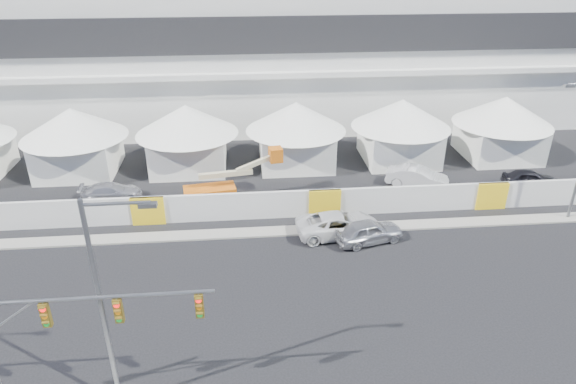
{
  "coord_description": "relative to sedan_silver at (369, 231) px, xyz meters",
  "views": [
    {
      "loc": [
        0.57,
        -16.65,
        17.42
      ],
      "look_at": [
        3.04,
        10.0,
        4.17
      ],
      "focal_mm": 32.0,
      "sensor_mm": 36.0,
      "label": 1
    }
  ],
  "objects": [
    {
      "name": "ground",
      "position": [
        -8.27,
        -10.79,
        -0.75
      ],
      "size": [
        160.0,
        160.0,
        0.0
      ],
      "primitive_type": "plane",
      "color": "black",
      "rests_on": "ground"
    },
    {
      "name": "far_curb",
      "position": [
        11.73,
        1.71,
        -0.69
      ],
      "size": [
        80.0,
        1.2,
        0.12
      ],
      "primitive_type": "cube",
      "color": "gray",
      "rests_on": "ground"
    },
    {
      "name": "stadium",
      "position": [
        0.44,
        30.71,
        8.7
      ],
      "size": [
        80.0,
        24.8,
        21.98
      ],
      "color": "silver",
      "rests_on": "ground"
    },
    {
      "name": "tent_row",
      "position": [
        -7.77,
        13.21,
        2.4
      ],
      "size": [
        53.4,
        8.4,
        5.4
      ],
      "color": "white",
      "rests_on": "ground"
    },
    {
      "name": "hoarding_fence",
      "position": [
        -2.27,
        3.71,
        0.25
      ],
      "size": [
        70.0,
        0.25,
        2.0
      ],
      "primitive_type": "cube",
      "color": "silver",
      "rests_on": "ground"
    },
    {
      "name": "sedan_silver",
      "position": [
        0.0,
        0.0,
        0.0
      ],
      "size": [
        2.81,
        4.72,
        1.51
      ],
      "primitive_type": "imported",
      "rotation": [
        0.0,
        0.0,
        1.82
      ],
      "color": "#AEAFB3",
      "rests_on": "ground"
    },
    {
      "name": "pickup_curb",
      "position": [
        -1.75,
        1.03,
        0.01
      ],
      "size": [
        3.01,
        5.72,
        1.53
      ],
      "primitive_type": "imported",
      "rotation": [
        0.0,
        0.0,
        1.66
      ],
      "color": "silver",
      "rests_on": "ground"
    },
    {
      "name": "lot_car_a",
      "position": [
        5.67,
        7.71,
        0.03
      ],
      "size": [
        3.51,
        5.0,
        1.56
      ],
      "primitive_type": "imported",
      "rotation": [
        0.0,
        0.0,
        1.13
      ],
      "color": "silver",
      "rests_on": "ground"
    },
    {
      "name": "lot_car_b",
      "position": [
        14.37,
        6.82,
        -0.06
      ],
      "size": [
        2.28,
        4.26,
        1.38
      ],
      "primitive_type": "imported",
      "rotation": [
        0.0,
        0.0,
        1.4
      ],
      "color": "black",
      "rests_on": "ground"
    },
    {
      "name": "lot_car_c",
      "position": [
        -17.59,
        7.57,
        -0.12
      ],
      "size": [
        2.25,
        4.56,
        1.28
      ],
      "primitive_type": "imported",
      "rotation": [
        0.0,
        0.0,
        1.68
      ],
      "color": "silver",
      "rests_on": "ground"
    },
    {
      "name": "traffic_mast",
      "position": [
        -15.55,
        -11.79,
        2.97
      ],
      "size": [
        8.99,
        0.61,
        6.29
      ],
      "color": "gray",
      "rests_on": "median_island"
    },
    {
      "name": "streetlight_median",
      "position": [
        -12.99,
        -11.59,
        4.81
      ],
      "size": [
        2.61,
        0.26,
        9.43
      ],
      "color": "slate",
      "rests_on": "median_island"
    },
    {
      "name": "boom_lift",
      "position": [
        -9.59,
        6.6,
        0.25
      ],
      "size": [
        7.49,
        2.22,
        3.74
      ],
      "rotation": [
        0.0,
        0.0,
        0.16
      ],
      "color": "orange",
      "rests_on": "ground"
    }
  ]
}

